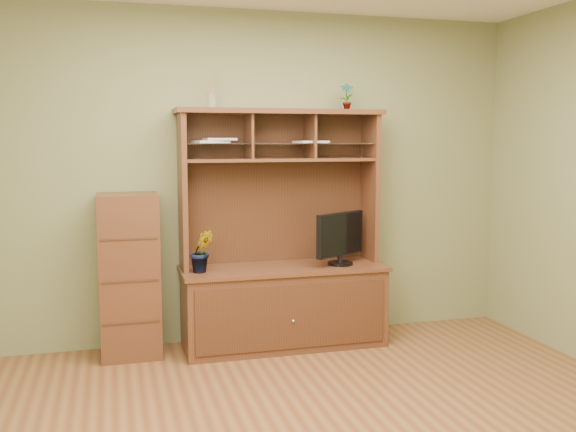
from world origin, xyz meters
name	(u,v)px	position (x,y,z in m)	size (l,w,h in m)	color
room	(334,199)	(0.00, 0.00, 1.35)	(4.54, 4.04, 2.74)	brown
media_hutch	(282,281)	(0.18, 1.73, 0.52)	(1.66, 0.61, 1.90)	#442313
monitor	(340,237)	(0.64, 1.65, 0.87)	(0.48, 0.31, 0.43)	black
orchid_plant	(202,251)	(-0.48, 1.65, 0.82)	(0.18, 0.15, 0.33)	#3C6021
top_plant	(346,96)	(0.75, 1.80, 2.01)	(0.12, 0.08, 0.22)	#315E21
reed_diffuser	(211,92)	(-0.37, 1.81, 2.02)	(0.06, 0.06, 0.31)	silver
magazines	(247,141)	(-0.09, 1.80, 1.65)	(1.10, 0.25, 0.04)	#BCBCC1
side_cabinet	(129,276)	(-1.02, 1.78, 0.63)	(0.45, 0.41, 1.26)	#442313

